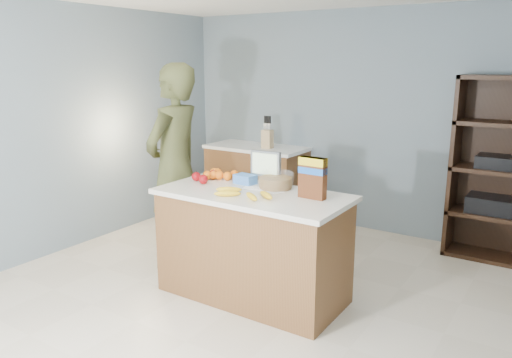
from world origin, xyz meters
The scene contains 15 objects.
floor centered at (0.00, 0.00, 0.00)m, with size 4.50×5.00×0.02m, color beige.
walls centered at (0.00, 0.00, 1.65)m, with size 4.52×5.02×2.51m.
counter_peninsula centered at (0.00, 0.30, 0.42)m, with size 1.56×0.76×0.90m.
back_cabinet centered at (-1.20, 2.20, 0.45)m, with size 1.24×0.62×0.90m.
shelving_unit centered at (1.55, 2.35, 0.86)m, with size 0.90×0.40×1.80m.
person centered at (-1.01, 0.49, 0.96)m, with size 0.70×0.46×1.92m, color #404322.
knife_block centered at (-1.01, 2.14, 1.02)m, with size 0.12×0.10×0.31m.
envelopes centered at (0.03, 0.43, 0.90)m, with size 0.38×0.20×0.00m.
bananas centered at (0.01, 0.16, 0.92)m, with size 0.54×0.28×0.05m.
apples centered at (-0.56, 0.41, 0.94)m, with size 0.20×0.27×0.08m.
oranges centered at (-0.51, 0.53, 0.94)m, with size 0.29×0.23×0.08m.
blue_carton centered at (-0.21, 0.51, 0.94)m, with size 0.18×0.12×0.08m, color blue.
salad_bowl centered at (0.08, 0.52, 0.96)m, with size 0.30×0.30×0.13m.
tv centered at (-0.08, 0.62, 1.06)m, with size 0.28×0.12×0.28m.
cereal_box centered at (0.48, 0.40, 1.09)m, with size 0.22×0.09×0.32m.
Camera 1 is at (2.14, -2.92, 1.92)m, focal length 35.00 mm.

